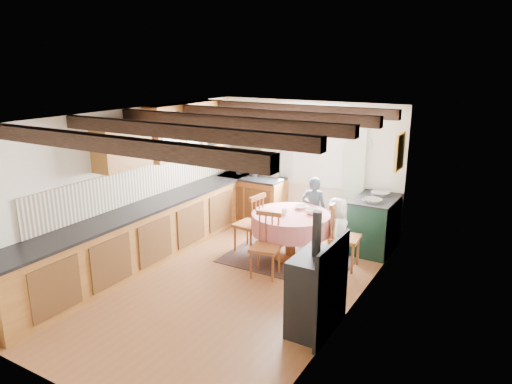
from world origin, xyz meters
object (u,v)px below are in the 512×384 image
Objects in this scene: cup at (284,212)px; chair_left at (249,222)px; chair_near at (265,246)px; aga_range at (374,224)px; chair_right at (345,236)px; cast_iron_stove at (315,272)px; child_far at (314,210)px; dining_table at (291,236)px; child_right at (337,231)px.

chair_left is at bearing 177.83° from cup.
aga_range is at bearing 48.49° from chair_near.
chair_right is 1.88m from cast_iron_stove.
child_far reaches higher than chair_near.
dining_table is 0.79m from chair_near.
chair_right is at bearing 130.12° from child_far.
dining_table is at bearing 77.32° from chair_near.
cast_iron_stove is at bearing -53.25° from cup.
chair_left is 10.28× the size of cup.
chair_near is 0.65× the size of cast_iron_stove.
chair_near is at bearing 129.49° from child_right.
chair_right is (0.91, 0.88, 0.04)m from chair_near.
chair_near is at bearing 50.64° from chair_left.
child_right reaches higher than chair_near.
chair_right is at bearing 33.56° from chair_near.
cast_iron_stove reaches higher than chair_right.
chair_near is (-0.03, -0.78, 0.10)m from dining_table.
chair_right is 1.00m from cup.
chair_left is at bearing 138.59° from cast_iron_stove.
cup is at bearing 126.75° from cast_iron_stove.
cup is at bearing 96.18° from chair_right.
chair_left is at bearing -148.57° from aga_range.
chair_right is 0.97× the size of child_right.
chair_left is 1.47m from child_right.
chair_left is 1.17m from child_far.
cast_iron_stove is at bearing -87.73° from aga_range.
child_far is (-0.82, 0.69, 0.08)m from chair_right.
cup is (-0.78, -0.26, 0.26)m from child_right.
dining_table is 0.89m from chair_right.
dining_table is 0.75m from child_right.
child_right is (0.71, 0.16, 0.16)m from dining_table.
dining_table is 1.30× the size of chair_near.
child_right reaches higher than chair_left.
chair_near is 0.80× the size of child_far.
child_right is 11.04× the size of cup.
chair_left is at bearing 37.26° from child_far.
cast_iron_stove reaches higher than aga_range.
child_far is 0.91m from child_right.
dining_table is 1.20× the size of chair_right.
child_far is at bearing 82.05° from cup.
chair_left is 0.96× the size of chair_right.
chair_left reaches higher than chair_near.
chair_near is 0.96× the size of chair_left.
child_far is at bearing 113.69° from cast_iron_stove.
child_far reaches higher than aga_range.
chair_near is 1.00m from chair_left.
cast_iron_stove reaches higher than chair_near.
chair_near is 0.96× the size of aga_range.
child_right reaches higher than chair_right.
dining_table is at bearing 55.82° from cup.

